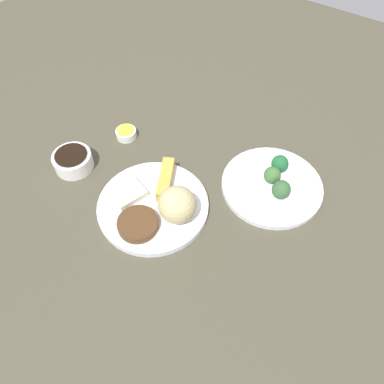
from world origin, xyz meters
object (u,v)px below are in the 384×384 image
Objects in this scene: main_plate at (153,206)px; sauce_ramekin_hot_mustard at (126,134)px; broccoli_plate at (272,186)px; soy_sauce_bowl at (73,161)px.

main_plate is 0.25m from sauce_ramekin_hot_mustard.
main_plate is 4.68× the size of sauce_ramekin_hot_mustard.
main_plate is 1.06× the size of broccoli_plate.
sauce_ramekin_hot_mustard is at bearing -171.22° from broccoli_plate.
main_plate is 0.24m from soy_sauce_bowl.
soy_sauce_bowl is (-0.43, -0.21, 0.01)m from broccoli_plate.
soy_sauce_bowl reaches higher than main_plate.
broccoli_plate is 0.48m from soy_sauce_bowl.
broccoli_plate is at bearing 8.78° from sauce_ramekin_hot_mustard.
main_plate is at bearing 2.45° from soy_sauce_bowl.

